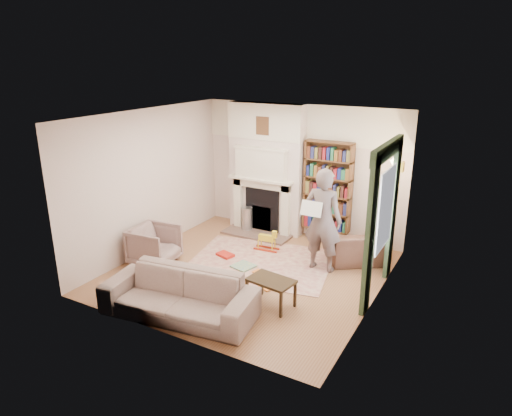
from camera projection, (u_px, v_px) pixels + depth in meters
The scene contains 25 objects.
floor at pixel (249, 272), 8.27m from camera, with size 4.50×4.50×0.00m, color brown.
ceiling at pixel (249, 116), 7.39m from camera, with size 4.50×4.50×0.00m, color white.
wall_back at pixel (302, 171), 9.69m from camera, with size 4.50×4.50×0.00m, color silver.
wall_front at pixel (163, 243), 5.96m from camera, with size 4.50×4.50×0.00m, color silver.
wall_left at pixel (149, 182), 8.86m from camera, with size 4.50×4.50×0.00m, color silver.
wall_right at pixel (380, 220), 6.79m from camera, with size 4.50×4.50×0.00m, color silver.
fireplace at pixel (266, 169), 9.88m from camera, with size 1.70×0.58×2.80m.
bookcase at pixel (328, 187), 9.36m from camera, with size 1.00×0.24×1.85m, color brown.
window at pixel (386, 209), 7.11m from camera, with size 0.02×0.90×1.30m, color silver.
curtain_left at pixel (370, 238), 6.63m from camera, with size 0.07×0.32×2.40m, color #2C442B.
curtain_right at pixel (392, 211), 7.79m from camera, with size 0.07×0.32×2.40m, color #2C442B.
pelmet at pixel (388, 150), 6.84m from camera, with size 0.09×1.70×0.24m, color #2C442B.
wall_sconce at pixel (392, 165), 7.98m from camera, with size 0.20×0.24×0.24m, color gold, non-canonical shape.
rug at pixel (261, 262), 8.65m from camera, with size 2.59×1.99×0.01m, color beige.
armchair_reading at pixel (355, 246), 8.58m from camera, with size 0.98×0.86×0.64m, color #483026.
armchair_left at pixel (154, 245), 8.52m from camera, with size 0.77×0.79×0.72m, color #A69689.
sofa at pixel (179, 295), 6.79m from camera, with size 2.31×0.90×0.67m, color #A79C8A.
man_reading at pixel (323, 220), 8.09m from camera, with size 0.69×0.45×1.90m, color #5E4E4B.
newspaper at pixel (311, 209), 7.91m from camera, with size 0.38×0.02×0.27m, color white.
coffee_table at pixel (271, 292), 7.09m from camera, with size 0.70×0.45×0.45m, color black, non-canonical shape.
paraffin_heater at pixel (247, 219), 10.12m from camera, with size 0.24×0.24×0.55m, color #A7A9AE.
rocking_horse at pixel (267, 240), 9.13m from camera, with size 0.50×0.20×0.44m, color yellow, non-canonical shape.
board_game at pixel (243, 266), 8.43m from camera, with size 0.37×0.37×0.03m, color #D9CC4C.
game_box_lid at pixel (225, 255), 8.89m from camera, with size 0.33×0.22×0.05m, color red.
comic_annuals at pixel (256, 280), 7.92m from camera, with size 0.72×0.78×0.02m.
Camera 1 is at (3.74, -6.48, 3.71)m, focal length 32.00 mm.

